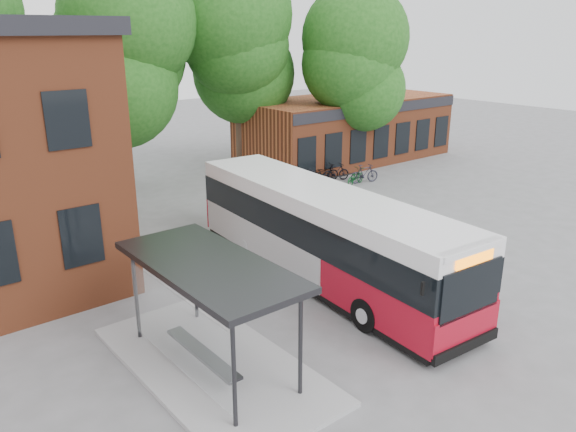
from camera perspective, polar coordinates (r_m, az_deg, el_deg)
ground at (r=17.94m, az=3.11°, el=-8.62°), size 100.00×100.00×0.00m
shop_row at (r=36.99m, az=5.94°, el=8.79°), size 14.00×6.20×4.00m
bus_shelter at (r=14.17m, az=-7.82°, el=-9.99°), size 3.60×7.00×2.90m
bike_rail at (r=30.67m, az=3.49°, el=3.38°), size 5.20×0.10×0.38m
tree_1 at (r=31.24m, az=-17.10°, el=12.25°), size 7.92×7.92×10.40m
tree_2 at (r=33.64m, az=-5.11°, el=13.87°), size 7.92×7.92×11.00m
tree_3 at (r=33.82m, az=6.07°, el=12.40°), size 7.04×7.04×9.28m
city_bus at (r=18.90m, az=3.46°, el=-2.01°), size 3.60×12.45×3.12m
bicycle_0 at (r=29.35m, az=1.24°, el=3.23°), size 1.78×0.88×0.90m
bicycle_1 at (r=28.91m, az=2.56°, el=2.97°), size 1.54×0.79×0.89m
bicycle_2 at (r=30.76m, az=1.74°, el=3.87°), size 1.58×0.57×0.83m
bicycle_3 at (r=30.04m, az=3.55°, el=3.62°), size 1.65×0.69×0.96m
bicycle_4 at (r=31.65m, az=3.62°, el=4.40°), size 1.95×1.14×0.97m
bicycle_5 at (r=31.80m, az=4.89°, el=4.46°), size 1.72×0.90×0.99m
bicycle_6 at (r=31.06m, az=6.85°, el=3.97°), size 1.82×1.08×0.90m
bicycle_7 at (r=31.55m, az=7.77°, el=4.29°), size 1.81×0.94×1.04m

